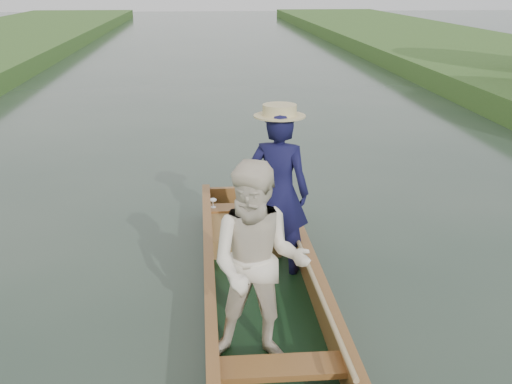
{
  "coord_description": "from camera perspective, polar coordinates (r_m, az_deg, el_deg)",
  "views": [
    {
      "loc": [
        -0.54,
        -5.69,
        3.05
      ],
      "look_at": [
        0.0,
        0.6,
        0.95
      ],
      "focal_mm": 45.0,
      "sensor_mm": 36.0,
      "label": 1
    }
  ],
  "objects": [
    {
      "name": "ground",
      "position": [
        6.48,
        0.46,
        -9.69
      ],
      "size": [
        120.0,
        120.0,
        0.0
      ],
      "primitive_type": "plane",
      "color": "#283D30",
      "rests_on": "ground"
    },
    {
      "name": "punt",
      "position": [
        6.03,
        0.61,
        -5.39
      ],
      "size": [
        1.19,
        5.0,
        1.85
      ],
      "color": "black",
      "rests_on": "ground"
    }
  ]
}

